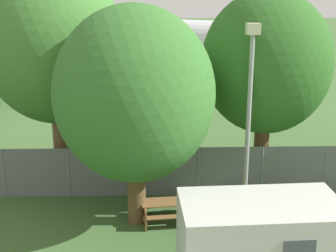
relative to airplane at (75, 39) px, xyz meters
The scene contains 8 objects.
perimeter_fence 24.69m from the airplane, 75.70° to the right, with size 56.07×0.07×2.02m.
airplane is the anchor object (origin of this frame).
portable_cabin 31.22m from the airplane, 71.60° to the right, with size 4.55×2.62×2.43m.
picnic_bench_open_grass 27.16m from the airplane, 74.06° to the right, with size 2.09×1.58×0.76m.
tree_near_hangar 26.70m from the airplane, 76.45° to the right, with size 5.34×5.34×7.57m.
tree_left_of_cabin 25.72m from the airplane, 64.06° to the right, with size 5.02×5.02×7.98m.
tree_far_right 22.99m from the airplane, 82.29° to the right, with size 5.50×5.50×8.86m.
light_mast 27.49m from the airplane, 68.32° to the right, with size 0.44×0.44×6.89m.
Camera 1 is at (0.89, -7.13, 8.03)m, focal length 50.00 mm.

